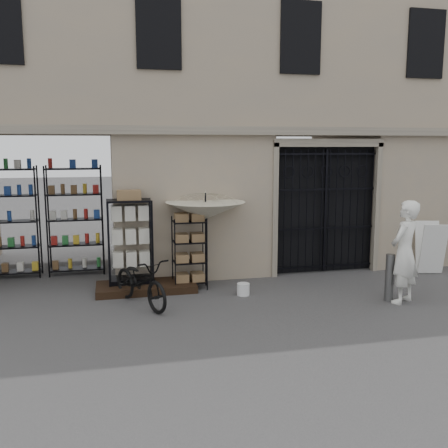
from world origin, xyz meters
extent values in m
plane|color=black|center=(0.00, 0.00, 0.00)|extent=(80.00, 80.00, 0.00)
cube|color=gray|center=(0.00, 4.00, 4.50)|extent=(14.00, 4.00, 9.00)
cube|color=black|center=(-4.50, 2.80, 1.50)|extent=(3.00, 1.70, 3.00)
cube|color=black|center=(-4.55, 3.30, 1.25)|extent=(2.70, 0.50, 2.50)
cube|color=black|center=(1.75, 2.28, 1.50)|extent=(2.50, 0.06, 3.00)
cube|color=black|center=(1.75, 2.12, 1.45)|extent=(0.05, 0.05, 2.80)
cube|color=black|center=(-2.40, 1.55, 0.07)|extent=(2.00, 0.90, 0.15)
cube|color=black|center=(-2.69, 1.74, 0.20)|extent=(0.93, 0.66, 0.10)
cube|color=silver|center=(-2.64, 1.48, 1.01)|extent=(0.79, 0.15, 1.60)
cube|color=silver|center=(-2.69, 1.74, 0.91)|extent=(0.78, 0.50, 1.33)
cube|color=olive|center=(-2.69, 1.74, 1.91)|extent=(0.53, 0.44, 0.19)
cube|color=black|center=(-1.50, 1.55, 0.75)|extent=(0.77, 0.66, 1.49)
cube|color=olive|center=(-1.50, 1.55, 0.70)|extent=(0.65, 0.54, 1.12)
cylinder|color=black|center=(-1.13, 1.66, 0.99)|extent=(0.04, 0.04, 1.97)
imported|color=beige|center=(-1.13, 1.66, 1.70)|extent=(1.69, 1.71, 1.33)
cylinder|color=silver|center=(-0.54, 0.81, 0.12)|extent=(0.30, 0.30, 0.24)
imported|color=black|center=(-2.56, 0.61, 0.00)|extent=(0.96, 1.10, 1.75)
cylinder|color=slate|center=(2.08, -0.15, 0.45)|extent=(0.19, 0.19, 0.91)
imported|color=white|center=(2.28, -0.29, 0.00)|extent=(1.64, 2.02, 0.47)
cube|color=silver|center=(4.08, 1.34, 0.61)|extent=(0.61, 0.41, 1.17)
cube|color=silver|center=(4.17, 1.69, 0.61)|extent=(0.61, 0.41, 1.17)
camera|label=1|loc=(-3.05, -8.42, 2.95)|focal=40.00mm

